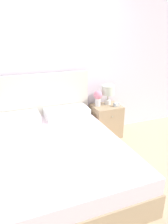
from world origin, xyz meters
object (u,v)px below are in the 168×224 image
(nightstand, at_px, (106,121))
(flower_vase, at_px, (98,97))
(table_lamp, at_px, (108,91))
(bed, at_px, (55,155))
(alarm_clock, at_px, (116,105))

(nightstand, distance_m, flower_vase, 0.47)
(table_lamp, bearing_deg, nightstand, -126.77)
(nightstand, xyz_separation_m, flower_vase, (-0.14, 0.05, 0.44))
(table_lamp, bearing_deg, flower_vase, -173.27)
(nightstand, distance_m, table_lamp, 0.52)
(bed, bearing_deg, nightstand, 33.39)
(nightstand, xyz_separation_m, alarm_clock, (0.14, -0.08, 0.31))
(table_lamp, bearing_deg, bed, -145.35)
(table_lamp, relative_size, alarm_clock, 3.72)
(bed, height_order, nightstand, bed)
(alarm_clock, bearing_deg, flower_vase, 154.76)
(bed, relative_size, flower_vase, 7.83)
(table_lamp, distance_m, alarm_clock, 0.27)
(flower_vase, bearing_deg, nightstand, -19.11)
(nightstand, bearing_deg, flower_vase, 160.89)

